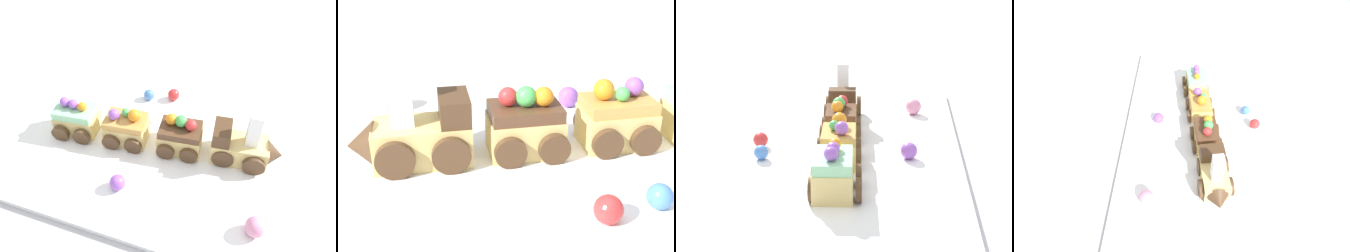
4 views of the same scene
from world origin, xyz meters
TOP-DOWN VIEW (x-y plane):
  - ground_plane at (0.00, 0.00)m, footprint 10.00×10.00m
  - display_board at (0.00, 0.00)m, footprint 0.70×0.36m
  - cake_train_locomotive at (0.14, 0.03)m, footprint 0.12×0.08m
  - cake_car_chocolate at (0.03, 0.02)m, footprint 0.08×0.07m
  - cake_car_caramel at (-0.07, 0.01)m, footprint 0.08×0.07m
  - cake_car_mint at (-0.17, -0.00)m, footprint 0.08×0.07m
  - gumball_purple at (-0.04, -0.10)m, footprint 0.03×0.03m
  - gumball_pink at (0.18, -0.11)m, footprint 0.03×0.03m
  - gumball_blue at (-0.07, 0.13)m, footprint 0.02×0.02m
  - gumball_red at (-0.03, 0.14)m, footprint 0.02×0.02m

SIDE VIEW (x-z plane):
  - ground_plane at x=0.00m, z-range 0.00..0.00m
  - display_board at x=0.00m, z-range 0.00..0.01m
  - gumball_blue at x=-0.07m, z-range 0.01..0.03m
  - gumball_red at x=-0.03m, z-range 0.01..0.04m
  - gumball_purple at x=-0.04m, z-range 0.01..0.04m
  - gumball_pink at x=0.18m, z-range 0.01..0.04m
  - cake_car_caramel at x=-0.07m, z-range 0.00..0.08m
  - cake_car_mint at x=-0.17m, z-range 0.00..0.08m
  - cake_car_chocolate at x=0.03m, z-range 0.00..0.08m
  - cake_train_locomotive at x=0.14m, z-range -0.01..0.09m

